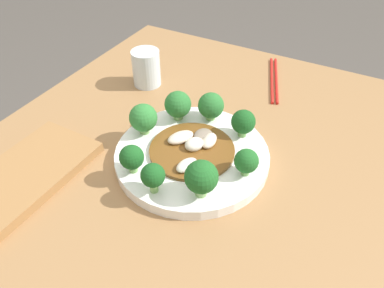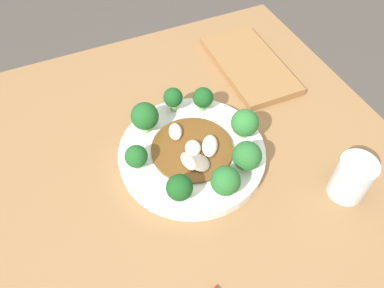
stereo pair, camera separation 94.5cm
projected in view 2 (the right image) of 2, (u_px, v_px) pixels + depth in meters
The scene contains 14 objects.
ground_plane at pixel (198, 282), 1.36m from camera, with size 8.00×8.00×0.00m, color #4C4742.
table at pixel (200, 239), 1.07m from camera, with size 0.98×0.89×0.73m.
plate at pixel (192, 153), 0.80m from camera, with size 0.31×0.31×0.02m.
broccoli_south at pixel (136, 157), 0.74m from camera, with size 0.05×0.05×0.06m.
broccoli_west at pixel (174, 98), 0.83m from camera, with size 0.04×0.04×0.06m.
broccoli_northeast at pixel (247, 156), 0.73m from camera, with size 0.06×0.06×0.07m.
broccoli_southwest at pixel (145, 117), 0.79m from camera, with size 0.06×0.06×0.07m.
broccoli_north at pixel (245, 123), 0.79m from camera, with size 0.06×0.06×0.07m.
broccoli_east at pixel (226, 181), 0.70m from camera, with size 0.06×0.06×0.06m.
broccoli_southeast at pixel (179, 188), 0.69m from camera, with size 0.05×0.05×0.06m.
broccoli_northwest at pixel (203, 98), 0.84m from camera, with size 0.05×0.05×0.06m.
stirfry_center at pixel (193, 149), 0.78m from camera, with size 0.17×0.17×0.03m.
drinking_glass at pixel (352, 178), 0.72m from camera, with size 0.07×0.07×0.09m.
cutting_board at pixel (249, 65), 0.98m from camera, with size 0.29×0.16×0.02m.
Camera 2 is at (0.41, -0.21, 1.37)m, focal length 35.00 mm.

